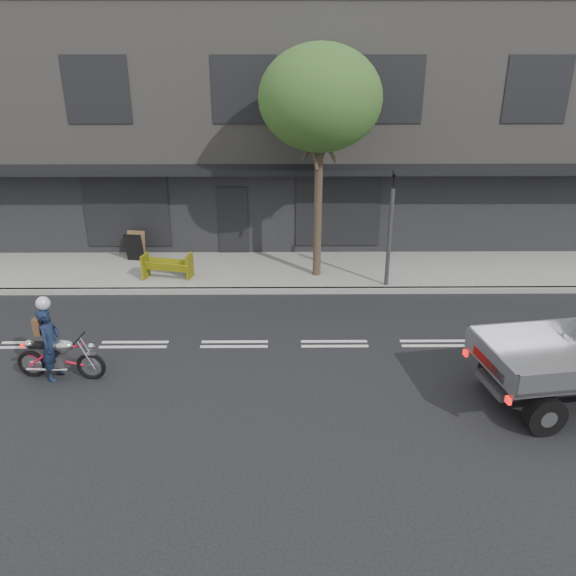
% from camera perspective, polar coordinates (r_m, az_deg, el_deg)
% --- Properties ---
extents(ground, '(80.00, 80.00, 0.00)m').
position_cam_1_polar(ground, '(13.56, -5.47, -5.72)').
color(ground, black).
rests_on(ground, ground).
extents(sidewalk, '(32.00, 3.20, 0.15)m').
position_cam_1_polar(sidewalk, '(17.79, -4.27, 1.75)').
color(sidewalk, gray).
rests_on(sidewalk, ground).
extents(kerb, '(32.00, 0.20, 0.15)m').
position_cam_1_polar(kerb, '(16.31, -4.61, -0.28)').
color(kerb, gray).
rests_on(kerb, ground).
extents(building_main, '(26.00, 10.00, 8.00)m').
position_cam_1_polar(building_main, '(23.32, -3.54, 16.75)').
color(building_main, slate).
rests_on(building_main, ground).
extents(street_tree, '(3.40, 3.40, 6.74)m').
position_cam_1_polar(street_tree, '(16.14, 3.29, 18.61)').
color(street_tree, '#382B21').
rests_on(street_tree, ground).
extents(traffic_light_pole, '(0.12, 0.12, 3.50)m').
position_cam_1_polar(traffic_light_pole, '(16.24, 10.28, 5.25)').
color(traffic_light_pole, '#2D2D30').
rests_on(traffic_light_pole, ground).
extents(motorcycle, '(1.93, 0.56, 0.99)m').
position_cam_1_polar(motorcycle, '(12.91, -22.15, -6.45)').
color(motorcycle, black).
rests_on(motorcycle, ground).
extents(rider, '(0.43, 0.62, 1.62)m').
position_cam_1_polar(rider, '(12.83, -22.98, -5.26)').
color(rider, '#131C34').
rests_on(rider, ground).
extents(construction_barrier, '(1.52, 0.89, 0.80)m').
position_cam_1_polar(construction_barrier, '(17.02, -12.28, 1.99)').
color(construction_barrier, yellow).
rests_on(construction_barrier, sidewalk).
extents(sandwich_board, '(0.64, 0.48, 0.93)m').
position_cam_1_polar(sandwich_board, '(18.88, -15.36, 3.98)').
color(sandwich_board, black).
rests_on(sandwich_board, sidewalk).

